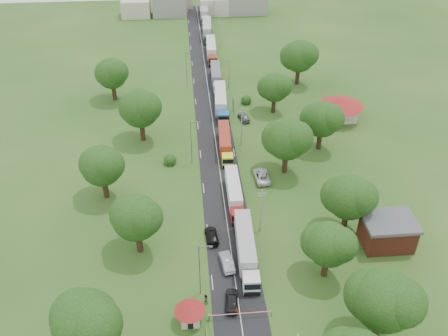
{
  "coord_description": "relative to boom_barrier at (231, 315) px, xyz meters",
  "views": [
    {
      "loc": [
        -6.45,
        -70.67,
        58.89
      ],
      "look_at": [
        0.57,
        8.2,
        3.0
      ],
      "focal_mm": 40.0,
      "sensor_mm": 36.0,
      "label": 1
    }
  ],
  "objects": [
    {
      "name": "tree_9",
      "position": [
        -18.66,
        -4.83,
        6.96
      ],
      "size": [
        9.6,
        9.6,
        12.05
      ],
      "color": "#382616",
      "rests_on": "ground"
    },
    {
      "name": "lamp_2",
      "position": [
        -3.99,
        75.0,
        4.66
      ],
      "size": [
        2.03,
        0.22,
        10.0
      ],
      "color": "slate",
      "rests_on": "ground"
    },
    {
      "name": "ground",
      "position": [
        1.36,
        25.0,
        -0.89
      ],
      "size": [
        260.0,
        260.0,
        0.0
      ],
      "primitive_type": "plane",
      "color": "#234918",
      "rests_on": "ground"
    },
    {
      "name": "lamp_1",
      "position": [
        -3.99,
        40.0,
        4.66
      ],
      "size": [
        2.03,
        0.22,
        10.0
      ],
      "color": "slate",
      "rests_on": "ground"
    },
    {
      "name": "road",
      "position": [
        1.36,
        45.0,
        -0.89
      ],
      "size": [
        8.0,
        200.0,
        0.04
      ],
      "primitive_type": "cube",
      "color": "black",
      "rests_on": "ground"
    },
    {
      "name": "pole_1",
      "position": [
        6.86,
        18.0,
        3.79
      ],
      "size": [
        1.6,
        0.24,
        9.0
      ],
      "color": "gray",
      "rests_on": "ground"
    },
    {
      "name": "pedestrian_booth",
      "position": [
        -3.44,
        3.0,
        0.01
      ],
      "size": [
        1.0,
        1.08,
        1.79
      ],
      "primitive_type": "imported",
      "rotation": [
        0.0,
        0.0,
        -1.1
      ],
      "color": "gray",
      "rests_on": "ground"
    },
    {
      "name": "pole_4",
      "position": [
        6.86,
        102.0,
        3.79
      ],
      "size": [
        1.6,
        0.24,
        9.0
      ],
      "color": "gray",
      "rests_on": "ground"
    },
    {
      "name": "truck_7",
      "position": [
        3.55,
        130.02,
        1.35
      ],
      "size": [
        3.2,
        15.31,
        4.23
      ],
      "color": "#BCBCBC",
      "rests_on": "ground"
    },
    {
      "name": "lamp_0",
      "position": [
        -3.99,
        5.0,
        4.66
      ],
      "size": [
        2.03,
        0.22,
        10.0
      ],
      "color": "slate",
      "rests_on": "ground"
    },
    {
      "name": "truck_1",
      "position": [
        3.18,
        26.45,
        1.13
      ],
      "size": [
        2.41,
        13.74,
        3.81
      ],
      "color": "#AA1413",
      "rests_on": "ground"
    },
    {
      "name": "tree_12",
      "position": [
        -14.66,
        50.17,
        6.96
      ],
      "size": [
        9.6,
        9.6,
        12.05
      ],
      "color": "#382616",
      "rests_on": "ground"
    },
    {
      "name": "house_brick",
      "position": [
        27.36,
        13.0,
        1.76
      ],
      "size": [
        8.6,
        6.6,
        5.2
      ],
      "color": "maroon",
      "rests_on": "ground"
    },
    {
      "name": "tree_7",
      "position": [
        25.34,
        75.17,
        6.96
      ],
      "size": [
        9.6,
        9.6,
        12.05
      ],
      "color": "#382616",
      "rests_on": "ground"
    },
    {
      "name": "pole_2",
      "position": [
        6.86,
        46.0,
        3.79
      ],
      "size": [
        1.6,
        0.24,
        9.0
      ],
      "color": "gray",
      "rests_on": "ground"
    },
    {
      "name": "tree_4",
      "position": [
        14.34,
        35.17,
        6.96
      ],
      "size": [
        9.6,
        9.6,
        12.05
      ],
      "color": "#382616",
      "rests_on": "ground"
    },
    {
      "name": "info_sign",
      "position": [
        6.56,
        60.0,
        2.11
      ],
      "size": [
        0.12,
        3.1,
        4.1
      ],
      "color": "slate",
      "rests_on": "ground"
    },
    {
      "name": "truck_2",
      "position": [
        3.08,
        44.1,
        1.12
      ],
      "size": [
        2.83,
        13.74,
        3.8
      ],
      "color": "#EEF41C",
      "rests_on": "ground"
    },
    {
      "name": "truck_6",
      "position": [
        3.48,
        112.27,
        1.4
      ],
      "size": [
        3.36,
        15.66,
        4.33
      ],
      "color": "#25633C",
      "rests_on": "ground"
    },
    {
      "name": "tree_6",
      "position": [
        16.35,
        60.14,
        5.7
      ],
      "size": [
        8.0,
        8.0,
        10.1
      ],
      "color": "#382616",
      "rests_on": "ground"
    },
    {
      "name": "pole_3",
      "position": [
        6.86,
        74.0,
        3.79
      ],
      "size": [
        1.6,
        0.24,
        9.0
      ],
      "color": "gray",
      "rests_on": "ground"
    },
    {
      "name": "tree_13",
      "position": [
        -22.65,
        70.16,
        6.33
      ],
      "size": [
        8.8,
        8.8,
        11.07
      ],
      "color": "#382616",
      "rests_on": "ground"
    },
    {
      "name": "house_cream",
      "position": [
        31.36,
        55.0,
        2.75
      ],
      "size": [
        10.08,
        10.08,
        5.8
      ],
      "color": "#BEB19D",
      "rests_on": "ground"
    },
    {
      "name": "car_lane_front",
      "position": [
        0.36,
        2.54,
        -0.08
      ],
      "size": [
        2.49,
        4.98,
        1.63
      ],
      "primitive_type": "imported",
      "rotation": [
        0.0,
        0.0,
        3.02
      ],
      "color": "black",
      "rests_on": "ground"
    },
    {
      "name": "car_verge_near",
      "position": [
        9.36,
        32.91,
        -0.06
      ],
      "size": [
        3.06,
        6.12,
        1.66
      ],
      "primitive_type": "imported",
      "rotation": [
        0.0,
        0.0,
        3.19
      ],
      "color": "silver",
      "rests_on": "ground"
    },
    {
      "name": "truck_5",
      "position": [
        3.66,
        95.29,
        1.36
      ],
      "size": [
        3.04,
        15.33,
        4.24
      ],
      "color": "maroon",
      "rests_on": "ground"
    },
    {
      "name": "tree_1",
      "position": [
        19.34,
        -4.83,
        6.96
      ],
      "size": [
        9.6,
        9.6,
        12.05
      ],
      "color": "#382616",
      "rests_on": "ground"
    },
    {
      "name": "tree_5",
      "position": [
        23.35,
        43.16,
        6.33
      ],
      "size": [
        8.8,
        8.8,
        11.07
      ],
      "color": "#382616",
      "rests_on": "ground"
    },
    {
      "name": "car_verge_far",
      "position": [
        8.74,
        56.78,
        -0.09
      ],
      "size": [
        2.86,
        5.01,
        1.61
      ],
      "primitive_type": "imported",
      "rotation": [
        0.0,
        0.0,
        3.36
      ],
      "color": "#55585D",
      "rests_on": "ground"
    },
    {
      "name": "car_lane_rear",
      "position": [
        -1.64,
        16.77,
        -0.18
      ],
      "size": [
        2.47,
        5.1,
        1.43
      ],
      "primitive_type": "imported",
      "rotation": [
        0.0,
        0.0,
        3.24
      ],
      "color": "black",
      "rests_on": "ground"
    },
    {
      "name": "tree_11",
      "position": [
        -20.65,
        30.16,
        6.33
      ],
      "size": [
        8.8,
        8.8,
        11.07
      ],
      "color": "#382616",
      "rests_on": "ground"
    },
    {
      "name": "guard_booth",
      "position": [
        -5.84,
        -0.0,
        1.27
      ],
      "size": [
        4.4,
        4.4,
        3.45
      ],
      "color": "#BEB19D",
      "rests_on": "ground"
    },
    {
      "name": "truck_3",
      "position": [
        3.72,
        62.11,
        1.43
      ],
      "size": [
        3.44,
        15.82,
        4.37
      ],
      "color": "#195B96",
      "rests_on": "ground"
    },
    {
      "name": "tree_10",
      "position": [
        -13.65,
        15.16,
        6.33
      ],
      "size": [
        8.8,
        8.8,
        11.07
      ],
      "color": "#382616",
      "rests_on": "ground"
    },
    {
      "name": "car_lane_mid",
      "position": [
        0.36,
        10.36,
        -0.07
      ],
      "size": [
        2.4,
        5.19,
        1.65
      ],
      "primitive_type": "imported",
      "rotation": [
        0.0,
        0.0,
        3.28
      ],
      "color": "#A2A4AA",
      "rests_on": "ground"
    },
    {
      "name": "boom_barrier",
      "position": [
        0.0,
        0.0,
        0.0
      ],
      "size": [
        9.22,
        0.35,
        1.18
      ],
      "color": "slate",
      "rests_on": "ground"
    },
    {
      "name": "truck_0",
      "position": [
        3.54,
        11.66,
        1.38
      ],
      "size": [
        3.07,
        15.48,
        4.28
      ],
      "color": "white",
      "rests_on": "ground"
    },
    {
      "name": "truck_4",
      "position": [
        3.7,
        77.18,
        1.17
      ],
      "size": [
        2.79,
        14.04,
        3.88
      ],
      "color": "#BBBBBB",
      "rests_on": "ground"
    },
    {
      "name": "pole_5",
      "position": [
        6.86,
        130.0,
        3.79
      ],
      "size": [
        1.6,
        0.24,
        9.0
      ],
      "color": "gray",
      "rests_on": "ground"
    },
    {
      "name": "tree_3",
      "position": [
        21.35,
        17.16,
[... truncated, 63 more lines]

